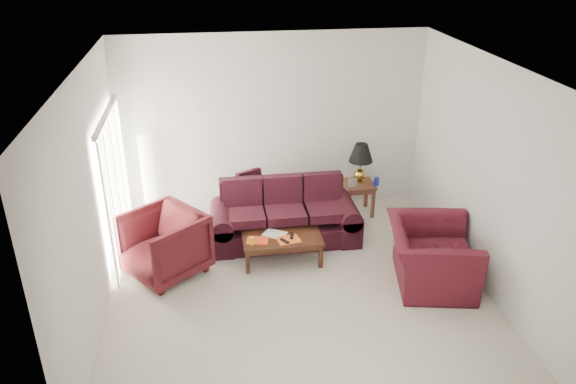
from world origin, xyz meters
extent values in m
plane|color=beige|center=(0.00, 0.00, 0.00)|extent=(5.00, 5.00, 0.00)
cube|color=silver|center=(-2.42, 1.30, 1.08)|extent=(0.10, 2.00, 2.16)
cube|color=black|center=(-0.45, 1.95, 0.72)|extent=(0.46, 0.38, 0.43)
cube|color=white|center=(1.24, 1.93, 0.63)|extent=(0.15, 0.07, 0.14)
cylinder|color=navy|center=(1.64, 1.92, 0.62)|extent=(0.11, 0.11, 0.14)
cube|color=silver|center=(1.26, 2.29, 0.63)|extent=(0.18, 0.19, 0.05)
imported|color=#3D0E12|center=(-1.77, 0.66, 0.46)|extent=(1.41, 1.40, 0.92)
imported|color=#410F18|center=(1.81, -0.11, 0.42)|extent=(1.35, 1.47, 0.83)
cube|color=red|center=(-0.47, 0.66, 0.41)|extent=(0.34, 0.28, 0.02)
cube|color=silver|center=(-0.20, 0.81, 0.41)|extent=(0.39, 0.37, 0.02)
cube|color=orange|center=(-0.03, 0.62, 0.41)|extent=(0.35, 0.29, 0.02)
cube|color=black|center=(-0.09, 0.56, 0.43)|extent=(0.13, 0.16, 0.02)
cube|color=black|center=(0.03, 0.69, 0.43)|extent=(0.09, 0.18, 0.02)
cylinder|color=yellow|center=(-0.55, 0.58, 0.45)|extent=(0.07, 0.07, 0.11)
camera|label=1|loc=(-1.06, -6.23, 4.44)|focal=35.00mm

